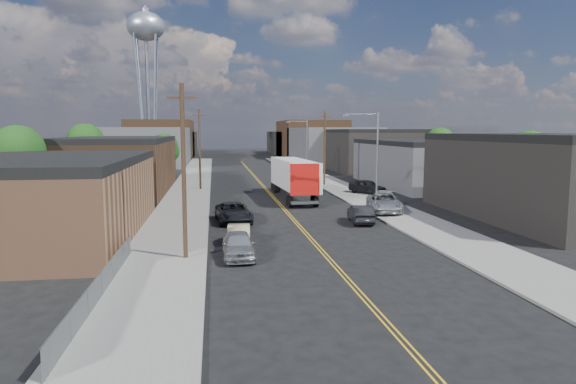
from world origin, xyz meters
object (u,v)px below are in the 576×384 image
object	(u,v)px
car_left_b	(239,236)
car_left_c	(234,213)
semi_truck	(292,176)
water_tower	(146,32)
car_right_lot_c	(367,186)
car_ahead_truck	(291,181)
car_right_oncoming	(360,214)
car_right_lot_b	(384,200)
car_left_a	(238,245)
car_right_lot_a	(384,203)

from	to	relation	value
car_left_b	car_left_c	bearing A→B (deg)	94.41
semi_truck	water_tower	bearing A→B (deg)	104.62
car_right_lot_c	car_ahead_truck	size ratio (longest dim) A/B	1.00
car_right_oncoming	car_right_lot_b	size ratio (longest dim) A/B	0.93
car_left_a	car_ahead_truck	xyz separation A→B (m)	(8.99, 38.76, -0.11)
semi_truck	car_left_b	xyz separation A→B (m)	(-6.96, -22.98, -1.77)
semi_truck	car_left_c	distance (m)	16.01
water_tower	semi_truck	world-z (taller)	water_tower
car_left_a	water_tower	bearing A→B (deg)	98.98
semi_truck	car_left_b	bearing A→B (deg)	-110.20
car_right_lot_a	car_right_lot_c	size ratio (longest dim) A/B	1.25
car_left_a	car_right_lot_b	bearing A→B (deg)	48.84
car_left_c	car_right_lot_b	xyz separation A→B (m)	(14.40, 5.17, 0.05)
car_right_lot_c	car_ahead_truck	xyz separation A→B (m)	(-7.19, 11.12, -0.30)
water_tower	car_right_oncoming	world-z (taller)	water_tower
car_left_c	car_ahead_truck	world-z (taller)	car_left_c
car_left_b	car_right_lot_a	bearing A→B (deg)	43.99
car_right_oncoming	car_right_lot_a	size ratio (longest dim) A/B	0.74
water_tower	car_ahead_truck	distance (m)	72.90
car_left_c	car_ahead_truck	size ratio (longest dim) A/B	1.20
water_tower	car_right_lot_c	world-z (taller)	water_tower
water_tower	car_ahead_truck	bearing A→B (deg)	-67.15
car_right_lot_c	car_left_b	bearing A→B (deg)	-152.76
semi_truck	car_right_lot_b	xyz separation A→B (m)	(7.44, -9.15, -1.60)
car_left_a	semi_truck	bearing A→B (deg)	74.17
semi_truck	car_right_lot_a	size ratio (longest dim) A/B	2.78
car_ahead_truck	car_right_lot_a	bearing A→B (deg)	-86.94
semi_truck	car_right_lot_b	size ratio (longest dim) A/B	3.47
car_ahead_truck	water_tower	bearing A→B (deg)	104.95
semi_truck	car_ahead_truck	size ratio (longest dim) A/B	3.48
car_left_a	car_left_c	bearing A→B (deg)	88.56
car_right_lot_b	car_right_lot_a	bearing A→B (deg)	-81.48
car_left_c	car_ahead_truck	bearing A→B (deg)	66.90
car_left_a	car_right_oncoming	xyz separation A→B (m)	(10.25, 10.02, -0.04)
car_left_a	car_left_c	size ratio (longest dim) A/B	0.79
car_left_b	car_ahead_truck	world-z (taller)	car_left_b
car_right_oncoming	car_left_a	bearing A→B (deg)	50.35
car_left_c	car_right_lot_b	bearing A→B (deg)	14.76
car_right_lot_a	car_ahead_truck	distance (m)	24.85
water_tower	car_left_a	distance (m)	105.71
car_left_b	car_right_oncoming	bearing A→B (deg)	38.58
car_left_b	car_left_c	size ratio (longest dim) A/B	0.72
car_left_b	car_right_lot_a	xyz separation A→B (m)	(13.53, 11.19, 0.30)
car_right_oncoming	car_right_lot_a	distance (m)	5.57
car_left_c	car_right_lot_a	size ratio (longest dim) A/B	0.96
car_right_lot_c	car_right_lot_a	bearing A→B (deg)	-130.10
car_left_a	car_right_lot_c	bearing A→B (deg)	59.10
car_left_a	car_left_b	distance (m)	3.19
water_tower	car_right_oncoming	size ratio (longest dim) A/B	8.35
car_left_a	car_left_b	size ratio (longest dim) A/B	1.11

